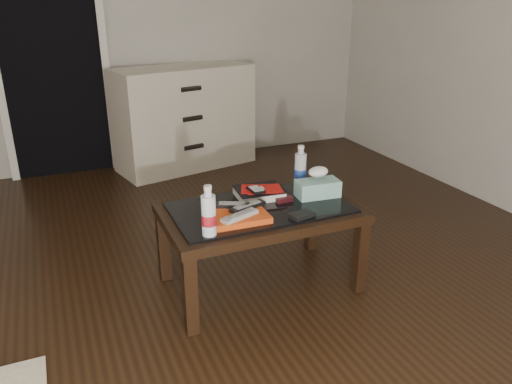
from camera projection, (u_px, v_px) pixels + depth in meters
ground at (188, 313)px, 2.49m from camera, size 5.00×5.00×0.00m
doorway at (51, 54)px, 4.07m from camera, size 0.90×0.08×2.07m
coffee_table at (260, 218)px, 2.59m from camera, size 1.00×0.60×0.46m
dresser at (184, 118)px, 4.46m from camera, size 1.28×0.75×0.90m
magazines at (238, 217)px, 2.42m from camera, size 0.29×0.22×0.03m
remote_silver at (240, 215)px, 2.36m from camera, size 0.20×0.12×0.02m
remote_black_front at (248, 206)px, 2.47m from camera, size 0.21×0.11×0.02m
remote_black_back at (234, 205)px, 2.48m from camera, size 0.20×0.13×0.02m
textbook at (259, 193)px, 2.68m from camera, size 0.26×0.22×0.05m
dvd_mailers at (259, 189)px, 2.67m from camera, size 0.23×0.20×0.01m
ipod at (256, 190)px, 2.62m from camera, size 0.07×0.11×0.02m
flip_phone at (284, 199)px, 2.63m from camera, size 0.09×0.05×0.02m
wallet at (302, 215)px, 2.44m from camera, size 0.13×0.10×0.02m
water_bottle_left at (209, 211)px, 2.22m from camera, size 0.07×0.07×0.24m
water_bottle_right at (300, 166)px, 2.80m from camera, size 0.08×0.08×0.24m
tissue_box at (318, 188)px, 2.68m from camera, size 0.24×0.14×0.09m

